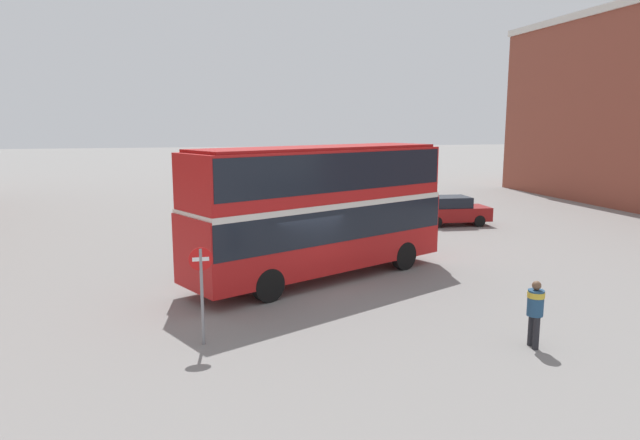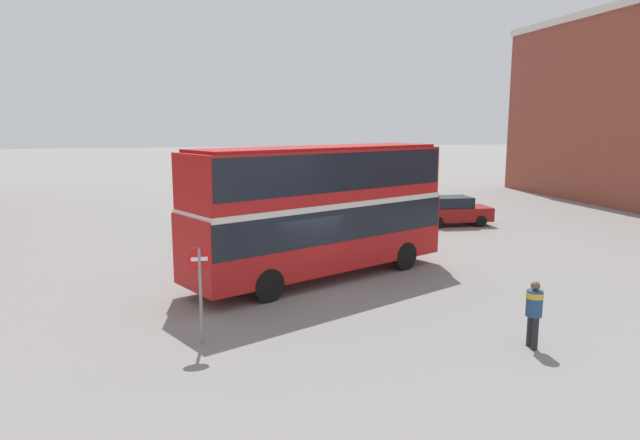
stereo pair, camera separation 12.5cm
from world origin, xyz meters
name	(u,v)px [view 2 (the right image)]	position (x,y,z in m)	size (l,w,h in m)	color
ground_plane	(308,288)	(0.00, 0.00, 0.00)	(240.00, 240.00, 0.00)	gray
double_decker_bus	(320,203)	(0.69, 1.14, 2.73)	(10.23, 6.74, 4.75)	red
pedestrian_foreground	(534,307)	(4.37, -6.43, 1.05)	(0.47, 0.47, 1.72)	#232328
parked_car_kerb_near	(453,211)	(10.32, 10.14, 0.79)	(4.08, 2.07, 1.58)	maroon
parked_car_kerb_far	(266,199)	(0.97, 17.63, 0.75)	(4.35, 2.79, 1.49)	navy
no_entry_sign	(200,280)	(-3.66, -4.29, 1.67)	(0.59, 0.08, 2.52)	gray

